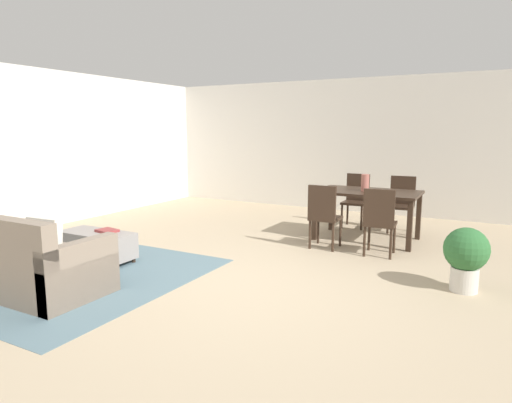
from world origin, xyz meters
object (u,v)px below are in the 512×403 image
Objects in this scene: book_on_ottoman at (107,231)px; potted_plant at (466,255)px; ottoman_table at (97,244)px; dining_chair_far_left at (356,197)px; dining_chair_far_right at (402,201)px; dining_table at (368,197)px; dining_chair_near_left at (324,213)px; couch at (18,262)px; dining_chair_near_right at (380,218)px; vase_centerpiece at (365,183)px.

book_on_ottoman is 4.24m from potted_plant.
ottoman_table is 3.84× the size of book_on_ottoman.
dining_chair_far_left and dining_chair_far_right have the same top height.
dining_chair_far_right is at bearing 66.35° from dining_table.
dining_chair_near_left is 1.00× the size of dining_chair_far_right.
couch is 4.72m from potted_plant.
dining_chair_near_right is 3.54× the size of book_on_ottoman.
dining_chair_far_left reaches higher than couch.
ottoman_table is 3.95m from dining_table.
book_on_ottoman is (0.12, 0.07, 0.18)m from ottoman_table.
dining_chair_far_left is at bearing 64.41° from couch.
dining_chair_near_left reaches higher than dining_table.
couch is at bearing -152.36° from potted_plant.
dining_chair_far_left is at bearing 57.26° from ottoman_table.
dining_chair_far_left is 0.77m from dining_chair_far_right.
vase_centerpiece is 0.38× the size of potted_plant.
ottoman_table is 3.92m from vase_centerpiece.
ottoman_table is at bearing -134.65° from dining_table.
vase_centerpiece is (-0.42, 0.79, 0.37)m from dining_chair_near_right.
vase_centerpiece reaches higher than dining_chair_near_left.
dining_chair_far_right reaches higher than ottoman_table.
book_on_ottoman is (-2.23, -3.57, -0.12)m from dining_chair_far_left.
vase_centerpiece is 3.76m from book_on_ottoman.
book_on_ottoman is at bearing -130.27° from dining_chair_far_right.
vase_centerpiece is (2.72, 2.74, 0.67)m from ottoman_table.
dining_chair_near_right is at bearing 141.28° from potted_plant.
dining_chair_near_right is (3.07, 3.07, 0.22)m from couch.
vase_centerpiece is at bearing 45.23° from ottoman_table.
couch is at bearing -92.63° from book_on_ottoman.
couch is 1.20m from book_on_ottoman.
dining_chair_far_right is at bearing 65.55° from vase_centerpiece.
dining_chair_near_left is 0.94m from vase_centerpiece.
vase_centerpiece reaches higher than dining_chair_near_right.
dining_chair_near_left is 1.68m from dining_chair_far_left.
dining_chair_near_right is 0.97m from vase_centerpiece.
dining_chair_near_left is at bearing -115.00° from vase_centerpiece.
couch is 7.48× the size of book_on_ottoman.
dining_table is 5.84× the size of book_on_ottoman.
dining_chair_far_left is at bearing 58.07° from book_on_ottoman.
dining_table reaches higher than potted_plant.
couch is 1.95× the size of ottoman_table.
dining_chair_far_left is at bearing 112.76° from vase_centerpiece.
potted_plant is at bearing -38.72° from dining_chair_near_right.
vase_centerpiece reaches higher than dining_chair_far_left.
couch is 7.60× the size of vase_centerpiece.
vase_centerpiece is (-0.03, -0.05, 0.23)m from dining_table.
vase_centerpiece is at bearing 55.46° from couch.
couch is at bearing -126.68° from dining_chair_near_left.
dining_chair_near_left is (2.29, 3.08, 0.22)m from couch.
couch is 4.73m from vase_centerpiece.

